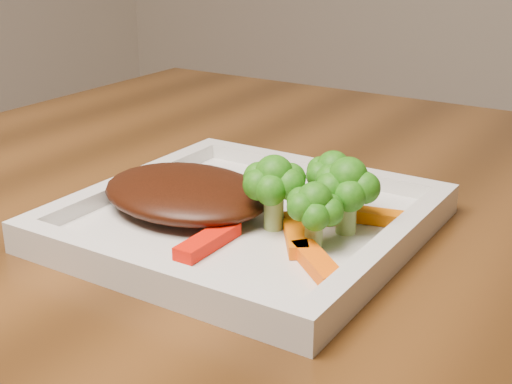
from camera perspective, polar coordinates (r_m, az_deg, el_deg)
The scene contains 11 objects.
plate at distance 0.59m, azimuth -0.82°, elevation -2.63°, with size 0.27×0.27×0.01m, color silver.
steak at distance 0.60m, azimuth -5.62°, elevation -0.03°, with size 0.15×0.12×0.03m, color #391408.
broccoli_0 at distance 0.59m, azimuth 6.17°, elevation 1.33°, with size 0.05×0.05×0.07m, color #237313, non-canonical shape.
broccoli_1 at distance 0.55m, azimuth 7.31°, elevation -0.13°, with size 0.06×0.06×0.06m, color #217814, non-canonical shape.
broccoli_2 at distance 0.53m, azimuth 4.68°, elevation -1.56°, with size 0.05×0.05×0.06m, color #316010, non-canonical shape.
broccoli_3 at distance 0.56m, azimuth 1.44°, elevation 0.01°, with size 0.06×0.06×0.06m, color #3D7313, non-canonical shape.
carrot_1 at distance 0.50m, azimuth 4.92°, elevation -5.71°, with size 0.06×0.02×0.01m, color #F65904.
carrot_2 at distance 0.53m, azimuth -3.86°, elevation -3.94°, with size 0.06×0.02×0.01m, color red.
carrot_3 at distance 0.58m, azimuth 10.21°, elevation -2.01°, with size 0.06×0.02×0.01m, color #E06503.
carrot_5 at distance 0.54m, azimuth 3.19°, elevation -3.72°, with size 0.05×0.01×0.01m, color #E86103.
carrot_6 at distance 0.58m, azimuth 4.93°, elevation -2.09°, with size 0.05×0.01×0.01m, color #FD6C04.
Camera 1 is at (0.11, -0.36, 0.99)m, focal length 50.00 mm.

